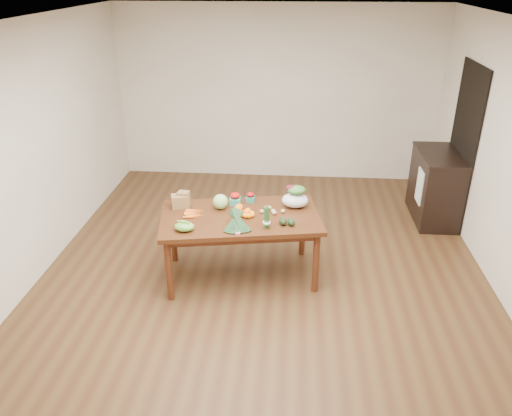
# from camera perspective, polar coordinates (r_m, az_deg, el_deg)

# --- Properties ---
(floor) EXTENTS (6.00, 6.00, 0.00)m
(floor) POSITION_cam_1_polar(r_m,az_deg,el_deg) (5.72, 0.86, -7.51)
(floor) COLOR #4F351B
(floor) RESTS_ON ground
(ceiling) EXTENTS (5.00, 6.00, 0.02)m
(ceiling) POSITION_cam_1_polar(r_m,az_deg,el_deg) (4.80, 1.09, 20.52)
(ceiling) COLOR white
(ceiling) RESTS_ON room_walls
(room_walls) EXTENTS (5.02, 6.02, 2.70)m
(room_walls) POSITION_cam_1_polar(r_m,az_deg,el_deg) (5.11, 0.96, 5.26)
(room_walls) COLOR silver
(room_walls) RESTS_ON floor
(dining_table) EXTENTS (1.82, 1.22, 0.75)m
(dining_table) POSITION_cam_1_polar(r_m,az_deg,el_deg) (5.51, -1.76, -4.34)
(dining_table) COLOR #482310
(dining_table) RESTS_ON floor
(doorway_dark) EXTENTS (0.02, 1.00, 2.10)m
(doorway_dark) POSITION_cam_1_polar(r_m,az_deg,el_deg) (7.05, 22.53, 6.55)
(doorway_dark) COLOR black
(doorway_dark) RESTS_ON floor
(cabinet) EXTENTS (0.52, 1.02, 0.94)m
(cabinet) POSITION_cam_1_polar(r_m,az_deg,el_deg) (7.17, 19.79, 2.32)
(cabinet) COLOR black
(cabinet) RESTS_ON floor
(dish_towel) EXTENTS (0.02, 0.28, 0.45)m
(dish_towel) POSITION_cam_1_polar(r_m,az_deg,el_deg) (6.90, 18.19, 2.38)
(dish_towel) COLOR white
(dish_towel) RESTS_ON cabinet
(paper_bag) EXTENTS (0.28, 0.24, 0.17)m
(paper_bag) POSITION_cam_1_polar(r_m,az_deg,el_deg) (5.54, -8.68, 0.92)
(paper_bag) COLOR brown
(paper_bag) RESTS_ON dining_table
(cabbage) EXTENTS (0.17, 0.17, 0.17)m
(cabbage) POSITION_cam_1_polar(r_m,az_deg,el_deg) (5.46, -4.08, 0.73)
(cabbage) COLOR #A6D47A
(cabbage) RESTS_ON dining_table
(strawberry_basket_a) EXTENTS (0.14, 0.14, 0.11)m
(strawberry_basket_a) POSITION_cam_1_polar(r_m,az_deg,el_deg) (5.57, -2.40, 0.95)
(strawberry_basket_a) COLOR red
(strawberry_basket_a) RESTS_ON dining_table
(strawberry_basket_b) EXTENTS (0.11, 0.11, 0.09)m
(strawberry_basket_b) POSITION_cam_1_polar(r_m,az_deg,el_deg) (5.63, -0.64, 1.16)
(strawberry_basket_b) COLOR #B80C0F
(strawberry_basket_b) RESTS_ON dining_table
(orange_a) EXTENTS (0.09, 0.09, 0.09)m
(orange_a) POSITION_cam_1_polar(r_m,az_deg,el_deg) (5.37, -2.06, -0.12)
(orange_a) COLOR orange
(orange_a) RESTS_ON dining_table
(orange_b) EXTENTS (0.09, 0.09, 0.09)m
(orange_b) POSITION_cam_1_polar(r_m,az_deg,el_deg) (5.41, -1.91, 0.06)
(orange_b) COLOR #F1520E
(orange_b) RESTS_ON dining_table
(orange_c) EXTENTS (0.07, 0.07, 0.07)m
(orange_c) POSITION_cam_1_polar(r_m,az_deg,el_deg) (5.35, -0.93, -0.34)
(orange_c) COLOR #E0560D
(orange_c) RESTS_ON dining_table
(mandarin_cluster) EXTENTS (0.21, 0.21, 0.09)m
(mandarin_cluster) POSITION_cam_1_polar(r_m,az_deg,el_deg) (5.29, -1.03, -0.56)
(mandarin_cluster) COLOR #F85E0F
(mandarin_cluster) RESTS_ON dining_table
(carrots) EXTENTS (0.25, 0.25, 0.03)m
(carrots) POSITION_cam_1_polar(r_m,az_deg,el_deg) (5.38, -7.08, -0.63)
(carrots) COLOR orange
(carrots) RESTS_ON dining_table
(snap_pea_bag) EXTENTS (0.20, 0.15, 0.09)m
(snap_pea_bag) POSITION_cam_1_polar(r_m,az_deg,el_deg) (5.06, -8.19, -2.12)
(snap_pea_bag) COLOR #6DAE3B
(snap_pea_bag) RESTS_ON dining_table
(kale_bunch) EXTENTS (0.38, 0.45, 0.16)m
(kale_bunch) POSITION_cam_1_polar(r_m,az_deg,el_deg) (5.01, -2.17, -1.68)
(kale_bunch) COLOR black
(kale_bunch) RESTS_ON dining_table
(asparagus_bundle) EXTENTS (0.10, 0.13, 0.26)m
(asparagus_bundle) POSITION_cam_1_polar(r_m,az_deg,el_deg) (5.02, 1.23, -1.05)
(asparagus_bundle) COLOR #407535
(asparagus_bundle) RESTS_ON dining_table
(potato_a) EXTENTS (0.05, 0.04, 0.04)m
(potato_a) POSITION_cam_1_polar(r_m,az_deg,el_deg) (5.37, 0.67, -0.38)
(potato_a) COLOR tan
(potato_a) RESTS_ON dining_table
(potato_b) EXTENTS (0.05, 0.05, 0.05)m
(potato_b) POSITION_cam_1_polar(r_m,az_deg,el_deg) (5.34, 2.09, -0.54)
(potato_b) COLOR tan
(potato_b) RESTS_ON dining_table
(potato_c) EXTENTS (0.05, 0.04, 0.04)m
(potato_c) POSITION_cam_1_polar(r_m,az_deg,el_deg) (5.38, 1.97, -0.34)
(potato_c) COLOR tan
(potato_c) RESTS_ON dining_table
(potato_d) EXTENTS (0.06, 0.05, 0.05)m
(potato_d) POSITION_cam_1_polar(r_m,az_deg,el_deg) (5.44, 1.51, 0.01)
(potato_d) COLOR tan
(potato_d) RESTS_ON dining_table
(potato_e) EXTENTS (0.05, 0.04, 0.04)m
(potato_e) POSITION_cam_1_polar(r_m,az_deg,el_deg) (5.39, 3.11, -0.35)
(potato_e) COLOR tan
(potato_e) RESTS_ON dining_table
(avocado_a) EXTENTS (0.11, 0.13, 0.08)m
(avocado_a) POSITION_cam_1_polar(r_m,az_deg,el_deg) (5.14, 3.08, -1.51)
(avocado_a) COLOR black
(avocado_a) RESTS_ON dining_table
(avocado_b) EXTENTS (0.10, 0.13, 0.07)m
(avocado_b) POSITION_cam_1_polar(r_m,az_deg,el_deg) (5.13, 4.04, -1.60)
(avocado_b) COLOR black
(avocado_b) RESTS_ON dining_table
(salad_bag) EXTENTS (0.33, 0.27, 0.23)m
(salad_bag) POSITION_cam_1_polar(r_m,az_deg,el_deg) (5.49, 4.49, 1.19)
(salad_bag) COLOR white
(salad_bag) RESTS_ON dining_table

